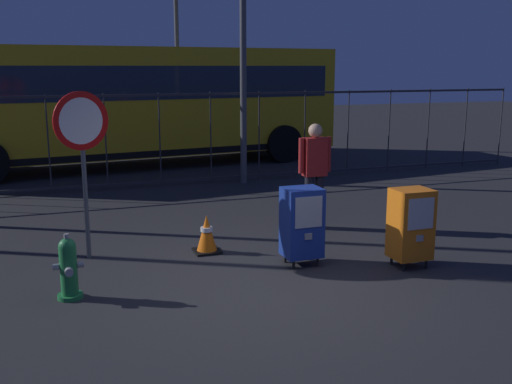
# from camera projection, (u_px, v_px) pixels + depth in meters

# --- Properties ---
(ground_plane) EXTENTS (60.00, 60.00, 0.00)m
(ground_plane) POSITION_uv_depth(u_px,v_px,m) (266.00, 290.00, 6.89)
(ground_plane) COLOR #262628
(fire_hydrant) EXTENTS (0.33, 0.31, 0.75)m
(fire_hydrant) POSITION_uv_depth(u_px,v_px,m) (69.00, 268.00, 6.57)
(fire_hydrant) COLOR #1E7238
(fire_hydrant) RESTS_ON ground_plane
(newspaper_box_primary) EXTENTS (0.48, 0.42, 1.02)m
(newspaper_box_primary) POSITION_uv_depth(u_px,v_px,m) (411.00, 224.00, 7.58)
(newspaper_box_primary) COLOR black
(newspaper_box_primary) RESTS_ON ground_plane
(newspaper_box_secondary) EXTENTS (0.48, 0.42, 1.02)m
(newspaper_box_secondary) POSITION_uv_depth(u_px,v_px,m) (302.00, 222.00, 7.66)
(newspaper_box_secondary) COLOR black
(newspaper_box_secondary) RESTS_ON ground_plane
(stop_sign) EXTENTS (0.71, 0.31, 2.23)m
(stop_sign) POSITION_uv_depth(u_px,v_px,m) (82.00, 140.00, 7.70)
(stop_sign) COLOR #4C4F54
(stop_sign) RESTS_ON ground_plane
(pedestrian) EXTENTS (0.55, 0.22, 1.67)m
(pedestrian) POSITION_uv_depth(u_px,v_px,m) (315.00, 170.00, 9.34)
(pedestrian) COLOR black
(pedestrian) RESTS_ON ground_plane
(traffic_cone) EXTENTS (0.36, 0.36, 0.53)m
(traffic_cone) POSITION_uv_depth(u_px,v_px,m) (207.00, 234.00, 8.24)
(traffic_cone) COLOR black
(traffic_cone) RESTS_ON ground_plane
(fence_barrier) EXTENTS (18.03, 0.04, 2.00)m
(fence_barrier) POSITION_uv_depth(u_px,v_px,m) (160.00, 139.00, 12.67)
(fence_barrier) COLOR #2D2D33
(fence_barrier) RESTS_ON ground_plane
(bus_near) EXTENTS (10.71, 3.69, 3.00)m
(bus_near) POSITION_uv_depth(u_px,v_px,m) (135.00, 99.00, 15.27)
(bus_near) COLOR gold
(bus_near) RESTS_ON ground_plane
(street_light_far_left) EXTENTS (0.32, 0.32, 7.22)m
(street_light_far_left) POSITION_uv_depth(u_px,v_px,m) (176.00, 13.00, 18.72)
(street_light_far_left) COLOR #4C4F54
(street_light_far_left) RESTS_ON ground_plane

